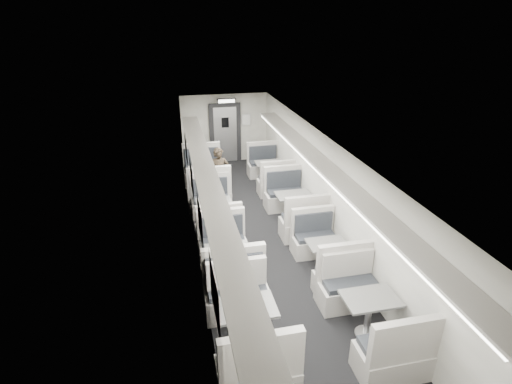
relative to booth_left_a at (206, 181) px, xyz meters
name	(u,v)px	position (x,y,z in m)	size (l,w,h in m)	color
room	(265,199)	(1.00, -3.19, 0.78)	(3.24, 12.24, 2.64)	black
booth_left_a	(206,181)	(0.00, 0.00, 0.00)	(1.16, 2.36, 1.26)	#B9B4AE
booth_left_b	(215,215)	(0.00, -2.08, -0.05)	(1.03, 2.08, 1.11)	#B9B4AE
booth_left_c	(228,265)	(0.00, -4.27, -0.05)	(1.03, 2.09, 1.12)	#B9B4AE
booth_left_d	(246,326)	(0.00, -6.05, -0.01)	(1.13, 2.29, 1.22)	#B9B4AE
booth_right_a	(269,173)	(2.00, 0.36, -0.05)	(1.02, 2.07, 1.11)	#B9B4AE
booth_right_b	(294,208)	(2.00, -2.16, -0.03)	(1.07, 2.18, 1.17)	#B9B4AE
booth_right_c	(326,257)	(2.00, -4.40, -0.07)	(0.97, 1.96, 1.05)	#B9B4AE
booth_right_d	(368,316)	(2.00, -6.22, -0.03)	(1.07, 2.17, 1.16)	#B9B4AE
passenger	(220,174)	(0.37, -0.40, 0.34)	(0.56, 0.37, 1.53)	black
window_a	(186,150)	(-0.49, 0.21, 0.93)	(0.02, 1.18, 0.84)	black
window_b	(192,178)	(-0.49, -1.99, 0.93)	(0.02, 1.18, 0.84)	black
window_c	(200,221)	(-0.49, -4.19, 0.93)	(0.02, 1.18, 0.84)	black
window_d	(215,296)	(-0.49, -6.39, 0.93)	(0.02, 1.18, 0.84)	black
luggage_rack_left	(208,178)	(-0.24, -3.49, 1.49)	(0.46, 10.40, 0.09)	#B9B4AE
luggage_rack_right	(326,169)	(2.24, -3.49, 1.49)	(0.46, 10.40, 0.09)	#B9B4AE
vestibule_door	(225,134)	(1.00, 2.75, 0.62)	(1.10, 0.13, 2.10)	black
exit_sign	(226,101)	(1.00, 2.26, 1.86)	(0.62, 0.12, 0.16)	black
wall_notice	(246,120)	(1.75, 2.73, 1.08)	(0.32, 0.02, 0.40)	silver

